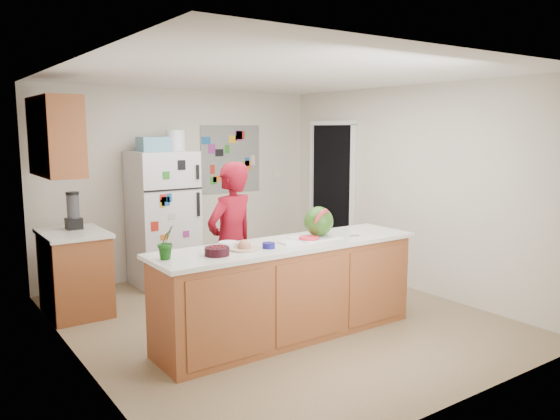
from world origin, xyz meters
TOP-DOWN VIEW (x-y plane):
  - floor at (0.00, 0.00)m, footprint 4.00×4.50m
  - wall_back at (0.00, 2.26)m, footprint 4.00×0.02m
  - wall_left at (-2.01, 0.00)m, footprint 0.02×4.50m
  - wall_right at (2.01, 0.00)m, footprint 0.02×4.50m
  - ceiling at (0.00, 0.00)m, footprint 4.00×4.50m
  - doorway at (1.99, 1.45)m, footprint 0.03×0.85m
  - peninsula_base at (-0.20, -0.50)m, footprint 2.60×0.62m
  - peninsula_top at (-0.20, -0.50)m, footprint 2.68×0.70m
  - side_counter_base at (-1.69, 1.35)m, footprint 0.60×0.80m
  - side_counter_top at (-1.69, 1.35)m, footprint 0.64×0.84m
  - upper_cabinets at (-1.82, 1.30)m, footprint 0.35×1.00m
  - refrigerator at (-0.45, 1.88)m, footprint 0.75×0.70m
  - fridge_top_bin at (-0.55, 1.88)m, footprint 0.35×0.28m
  - photo_collage at (0.75, 2.24)m, footprint 0.95×0.01m
  - person at (-0.46, 0.14)m, footprint 0.69×0.55m
  - blender_appliance at (-1.64, 1.49)m, footprint 0.13×0.13m
  - cutting_board at (0.13, -0.47)m, footprint 0.45×0.34m
  - watermelon at (0.19, -0.45)m, footprint 0.29×0.29m
  - watermelon_slice at (0.02, -0.52)m, footprint 0.19×0.19m
  - cherry_bowl at (-1.00, -0.58)m, footprint 0.24×0.24m
  - white_bowl at (-0.79, -0.39)m, footprint 0.21×0.21m
  - cobalt_bowl at (-0.49, -0.59)m, footprint 0.14×0.14m
  - plate at (-0.70, -0.53)m, footprint 0.30×0.30m
  - paper_towel at (-0.22, -0.54)m, footprint 0.18×0.16m
  - keys at (0.51, -0.63)m, footprint 0.09×0.06m
  - potted_plant at (-1.40, -0.45)m, footprint 0.20×0.18m

SIDE VIEW (x-z plane):
  - floor at x=0.00m, z-range -0.02..0.00m
  - side_counter_base at x=-1.69m, z-range 0.00..0.86m
  - peninsula_base at x=-0.20m, z-range 0.00..0.88m
  - person at x=-0.46m, z-range 0.00..1.65m
  - refrigerator at x=-0.45m, z-range 0.00..1.70m
  - side_counter_top at x=-1.69m, z-range 0.86..0.90m
  - peninsula_top at x=-0.20m, z-range 0.88..0.92m
  - cutting_board at x=0.13m, z-range 0.92..0.93m
  - keys at x=0.51m, z-range 0.92..0.93m
  - plate at x=-0.70m, z-range 0.92..0.94m
  - paper_towel at x=-0.22m, z-range 0.92..0.94m
  - watermelon_slice at x=0.02m, z-range 0.93..0.95m
  - cobalt_bowl at x=-0.49m, z-range 0.92..0.97m
  - white_bowl at x=-0.79m, z-range 0.92..0.98m
  - cherry_bowl at x=-1.00m, z-range 0.92..0.99m
  - doorway at x=1.99m, z-range 0.00..2.04m
  - potted_plant at x=-1.40m, z-range 0.92..1.20m
  - watermelon at x=0.19m, z-range 0.93..1.22m
  - blender_appliance at x=-1.64m, z-range 0.90..1.28m
  - wall_back at x=0.00m, z-range 0.00..2.50m
  - wall_left at x=-2.01m, z-range 0.00..2.50m
  - wall_right at x=2.01m, z-range 0.00..2.50m
  - photo_collage at x=0.75m, z-range 1.08..2.02m
  - fridge_top_bin at x=-0.55m, z-range 1.70..1.88m
  - upper_cabinets at x=-1.82m, z-range 1.50..2.30m
  - ceiling at x=0.00m, z-range 2.50..2.52m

